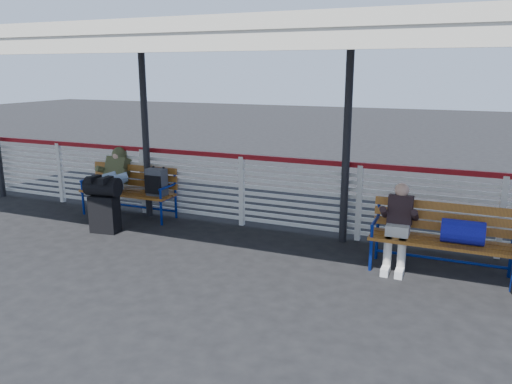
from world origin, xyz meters
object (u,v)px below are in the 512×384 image
at_px(bench_right, 450,232).
at_px(traveler_man, 110,179).
at_px(companion_person, 398,225).
at_px(luggage_stack, 104,202).
at_px(bench_left, 139,185).

bearing_deg(bench_right, traveler_man, 177.03).
xyz_separation_m(traveler_man, companion_person, (4.99, -0.31, -0.15)).
distance_m(luggage_stack, companion_person, 4.65).
height_order(traveler_man, companion_person, traveler_man).
xyz_separation_m(luggage_stack, traveler_man, (-0.35, 0.62, 0.24)).
relative_size(bench_left, companion_person, 1.57).
height_order(luggage_stack, traveler_man, traveler_man).
xyz_separation_m(luggage_stack, bench_right, (5.29, 0.32, 0.07)).
bearing_deg(companion_person, luggage_stack, -176.20).
distance_m(luggage_stack, traveler_man, 0.75).
bearing_deg(traveler_man, bench_left, 41.47).
xyz_separation_m(bench_right, companion_person, (-0.65, -0.02, 0.02)).
relative_size(luggage_stack, traveler_man, 0.62).
distance_m(luggage_stack, bench_left, 0.95).
height_order(bench_right, companion_person, companion_person).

